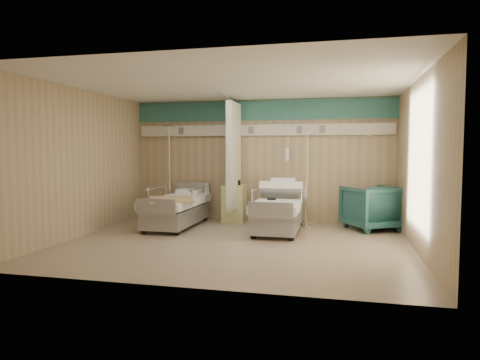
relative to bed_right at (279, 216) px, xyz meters
name	(u,v)px	position (x,y,z in m)	size (l,w,h in m)	color
ground	(235,243)	(-0.60, -1.30, -0.32)	(6.00, 5.00, 0.00)	#86715C
room_walls	(236,138)	(-0.63, -1.05, 1.55)	(6.04, 5.04, 2.82)	tan
bed_right	(279,216)	(0.00, 0.00, 0.00)	(1.00, 2.16, 0.63)	white
bed_left	(177,212)	(-2.20, 0.00, 0.00)	(1.00, 2.16, 0.63)	white
bedside_cabinet	(234,203)	(-1.15, 0.90, 0.11)	(0.50, 0.48, 0.85)	#D5D385
visitor_armchair	(372,208)	(1.85, 0.60, 0.15)	(0.98, 1.01, 0.92)	#1F4E4D
waffle_blanket	(374,184)	(1.87, 0.58, 0.64)	(0.65, 0.58, 0.07)	silver
iv_stand_right	(306,207)	(0.50, 0.70, 0.10)	(0.36, 0.36, 2.04)	silver
iv_stand_left	(170,201)	(-2.68, 0.80, 0.14)	(0.39, 0.39, 2.21)	silver
call_remote	(271,199)	(-0.16, 0.02, 0.33)	(0.17, 0.08, 0.04)	black
tan_blanket	(171,199)	(-2.13, -0.46, 0.33)	(0.86, 1.08, 0.04)	tan
toiletry_bag	(236,183)	(-1.10, 0.84, 0.59)	(0.21, 0.13, 0.11)	black
white_cup	(227,182)	(-1.32, 0.93, 0.61)	(0.10, 0.10, 0.14)	white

